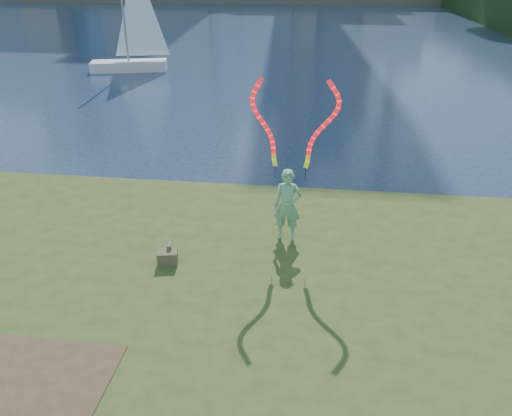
# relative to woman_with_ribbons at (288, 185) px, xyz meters

# --- Properties ---
(ground) EXTENTS (320.00, 320.00, 0.00)m
(ground) POSITION_rel_woman_with_ribbons_xyz_m (-1.91, -2.44, -2.19)
(ground) COLOR #1B2843
(ground) RESTS_ON ground
(grassy_knoll) EXTENTS (20.00, 18.00, 0.80)m
(grassy_knoll) POSITION_rel_woman_with_ribbons_xyz_m (-1.91, -4.74, -1.86)
(grassy_knoll) COLOR #344217
(grassy_knoll) RESTS_ON ground
(woman_with_ribbons) EXTENTS (2.10, 0.45, 4.13)m
(woman_with_ribbons) POSITION_rel_woman_with_ribbons_xyz_m (0.00, 0.00, 0.00)
(woman_with_ribbons) COLOR #117227
(woman_with_ribbons) RESTS_ON grassy_knoll
(canvas_bag) EXTENTS (0.48, 0.54, 0.41)m
(canvas_bag) POSITION_rel_woman_with_ribbons_xyz_m (-2.54, -1.47, -1.23)
(canvas_bag) COLOR #4F4C2B
(canvas_bag) RESTS_ON grassy_knoll
(sailboat) EXTENTS (5.26, 2.72, 7.91)m
(sailboat) POSITION_rel_woman_with_ribbons_xyz_m (-11.79, 22.13, -0.83)
(sailboat) COLOR silver
(sailboat) RESTS_ON ground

